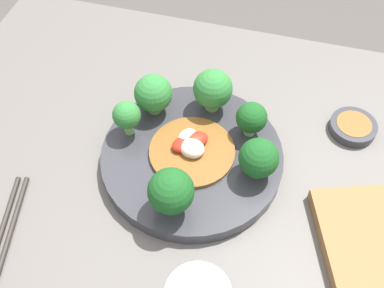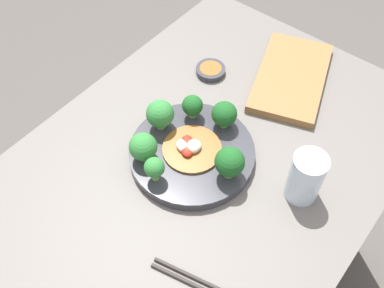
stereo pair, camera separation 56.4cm
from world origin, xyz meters
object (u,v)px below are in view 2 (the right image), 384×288
at_px(sauce_dish, 211,70).
at_px(broccoli_north, 160,114).
at_px(cutting_board, 291,77).
at_px(broccoli_south, 230,162).
at_px(broccoli_northwest, 143,147).
at_px(drinking_glass, 306,177).
at_px(stirfry_center, 190,148).
at_px(broccoli_west, 154,168).
at_px(plate, 192,153).
at_px(broccoli_east, 224,114).
at_px(broccoli_northeast, 192,106).

bearing_deg(sauce_dish, broccoli_north, -171.75).
bearing_deg(cutting_board, broccoli_south, -171.22).
relative_size(broccoli_northwest, drinking_glass, 0.59).
bearing_deg(broccoli_northwest, stirfry_center, -39.11).
distance_m(broccoli_north, sauce_dish, 0.22).
bearing_deg(broccoli_northwest, sauce_dish, 11.25).
bearing_deg(cutting_board, broccoli_northwest, 165.15).
bearing_deg(broccoli_south, broccoli_west, 132.63).
distance_m(plate, broccoli_south, 0.11).
xyz_separation_m(broccoli_west, broccoli_northwest, (0.02, 0.05, 0.00)).
bearing_deg(broccoli_east, broccoli_north, 130.52).
bearing_deg(broccoli_northeast, broccoli_east, -72.04).
relative_size(broccoli_west, drinking_glass, 0.52).
relative_size(broccoli_south, broccoli_northwest, 1.11).
relative_size(broccoli_west, cutting_board, 0.19).
distance_m(broccoli_north, drinking_glass, 0.32).
xyz_separation_m(broccoli_northwest, drinking_glass, (0.14, -0.28, -0.00)).
bearing_deg(stirfry_center, broccoli_northeast, 36.06).
bearing_deg(broccoli_northeast, stirfry_center, -143.94).
bearing_deg(broccoli_west, stirfry_center, -5.60).
relative_size(broccoli_west, broccoli_northwest, 0.89).
bearing_deg(sauce_dish, broccoli_east, -134.19).
xyz_separation_m(plate, stirfry_center, (-0.00, 0.00, 0.02)).
bearing_deg(stirfry_center, sauce_dish, 27.89).
bearing_deg(stirfry_center, broccoli_east, -8.04).
height_order(broccoli_west, drinking_glass, drinking_glass).
distance_m(broccoli_south, broccoli_west, 0.14).
distance_m(broccoli_south, drinking_glass, 0.14).
distance_m(sauce_dish, cutting_board, 0.19).
xyz_separation_m(broccoli_north, stirfry_center, (-0.01, -0.09, -0.03)).
xyz_separation_m(broccoli_north, sauce_dish, (0.21, 0.03, -0.05)).
bearing_deg(cutting_board, broccoli_north, 157.04).
xyz_separation_m(broccoli_northeast, broccoli_east, (0.02, -0.07, 0.00)).
bearing_deg(broccoli_west, broccoli_east, -6.82).
relative_size(plate, drinking_glass, 2.33).
bearing_deg(broccoli_north, plate, -94.53).
bearing_deg(stirfry_center, drinking_glass, -73.08).
height_order(broccoli_south, broccoli_northeast, broccoli_south).
distance_m(broccoli_east, sauce_dish, 0.19).
height_order(broccoli_south, sauce_dish, broccoli_south).
bearing_deg(plate, broccoli_northwest, 140.47).
height_order(broccoli_north, broccoli_northeast, broccoli_north).
relative_size(broccoli_west, sauce_dish, 0.82).
height_order(broccoli_northeast, broccoli_east, broccoli_east).
relative_size(stirfry_center, sauce_dish, 1.72).
height_order(stirfry_center, drinking_glass, drinking_glass).
relative_size(broccoli_south, stirfry_center, 0.59).
xyz_separation_m(broccoli_south, cutting_board, (0.32, 0.05, -0.05)).
bearing_deg(broccoli_north, broccoli_northeast, -27.59).
bearing_deg(broccoli_north, sauce_dish, 8.25).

